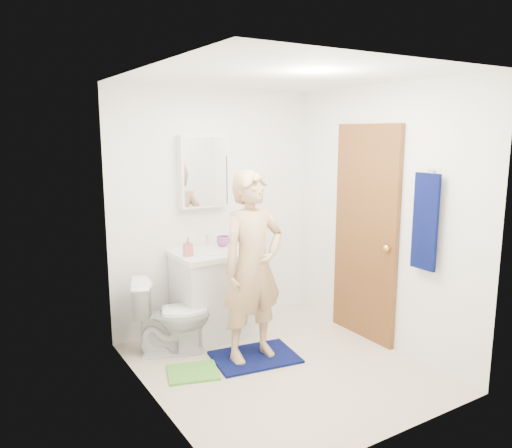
% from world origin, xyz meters
% --- Properties ---
extents(floor, '(2.20, 2.40, 0.02)m').
position_xyz_m(floor, '(0.00, 0.00, -0.01)').
color(floor, beige).
rests_on(floor, ground).
extents(ceiling, '(2.20, 2.40, 0.02)m').
position_xyz_m(ceiling, '(0.00, 0.00, 2.41)').
color(ceiling, white).
rests_on(ceiling, ground).
extents(wall_back, '(2.20, 0.02, 2.40)m').
position_xyz_m(wall_back, '(0.00, 1.21, 1.20)').
color(wall_back, white).
rests_on(wall_back, ground).
extents(wall_front, '(2.20, 0.02, 2.40)m').
position_xyz_m(wall_front, '(0.00, -1.21, 1.20)').
color(wall_front, white).
rests_on(wall_front, ground).
extents(wall_left, '(0.02, 2.40, 2.40)m').
position_xyz_m(wall_left, '(-1.11, 0.00, 1.20)').
color(wall_left, white).
rests_on(wall_left, ground).
extents(wall_right, '(0.02, 2.40, 2.40)m').
position_xyz_m(wall_right, '(1.11, 0.00, 1.20)').
color(wall_right, white).
rests_on(wall_right, ground).
extents(vanity_cabinet, '(0.75, 0.55, 0.80)m').
position_xyz_m(vanity_cabinet, '(-0.15, 0.91, 0.40)').
color(vanity_cabinet, white).
rests_on(vanity_cabinet, floor).
extents(countertop, '(0.79, 0.59, 0.05)m').
position_xyz_m(countertop, '(-0.15, 0.91, 0.83)').
color(countertop, white).
rests_on(countertop, vanity_cabinet).
extents(sink_basin, '(0.40, 0.40, 0.03)m').
position_xyz_m(sink_basin, '(-0.15, 0.91, 0.84)').
color(sink_basin, white).
rests_on(sink_basin, countertop).
extents(faucet, '(0.03, 0.03, 0.12)m').
position_xyz_m(faucet, '(-0.15, 1.09, 0.91)').
color(faucet, silver).
rests_on(faucet, countertop).
extents(medicine_cabinet, '(0.50, 0.12, 0.70)m').
position_xyz_m(medicine_cabinet, '(-0.15, 1.14, 1.60)').
color(medicine_cabinet, white).
rests_on(medicine_cabinet, wall_back).
extents(mirror_panel, '(0.46, 0.01, 0.66)m').
position_xyz_m(mirror_panel, '(-0.15, 1.08, 1.60)').
color(mirror_panel, white).
rests_on(mirror_panel, wall_back).
extents(door, '(0.05, 0.80, 2.05)m').
position_xyz_m(door, '(1.07, 0.15, 1.02)').
color(door, brown).
rests_on(door, ground).
extents(door_knob, '(0.07, 0.07, 0.07)m').
position_xyz_m(door_knob, '(1.03, -0.17, 0.95)').
color(door_knob, gold).
rests_on(door_knob, door).
extents(towel, '(0.03, 0.24, 0.80)m').
position_xyz_m(towel, '(1.03, -0.57, 1.25)').
color(towel, '#070E46').
rests_on(towel, wall_right).
extents(towel_hook, '(0.06, 0.02, 0.02)m').
position_xyz_m(towel_hook, '(1.07, -0.57, 1.67)').
color(towel_hook, silver).
rests_on(towel_hook, wall_right).
extents(toilet, '(0.77, 0.60, 0.69)m').
position_xyz_m(toilet, '(-0.67, 0.76, 0.35)').
color(toilet, white).
rests_on(toilet, floor).
extents(bath_mat, '(0.80, 0.62, 0.02)m').
position_xyz_m(bath_mat, '(-0.10, 0.26, 0.01)').
color(bath_mat, '#070E46').
rests_on(bath_mat, floor).
extents(green_rug, '(0.50, 0.45, 0.02)m').
position_xyz_m(green_rug, '(-0.69, 0.28, 0.01)').
color(green_rug, '#5BAD39').
rests_on(green_rug, floor).
extents(soap_dispenser, '(0.08, 0.08, 0.17)m').
position_xyz_m(soap_dispenser, '(-0.45, 0.87, 0.94)').
color(soap_dispenser, '#D5636A').
rests_on(soap_dispenser, countertop).
extents(toothbrush_cup, '(0.16, 0.16, 0.10)m').
position_xyz_m(toothbrush_cup, '(0.01, 1.04, 0.90)').
color(toothbrush_cup, '#994599').
rests_on(toothbrush_cup, countertop).
extents(man, '(0.62, 0.42, 1.64)m').
position_xyz_m(man, '(-0.12, 0.26, 0.84)').
color(man, tan).
rests_on(man, bath_mat).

